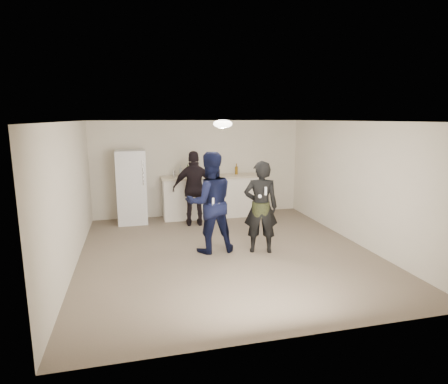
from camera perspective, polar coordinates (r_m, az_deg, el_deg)
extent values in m
plane|color=#6B5B4C|center=(7.37, 0.38, -9.10)|extent=(6.00, 6.00, 0.00)
plane|color=silver|center=(6.91, 0.40, 10.72)|extent=(6.00, 6.00, 0.00)
plane|color=beige|center=(9.94, -3.87, 3.61)|extent=(6.00, 0.00, 6.00)
plane|color=beige|center=(4.28, 10.38, -6.78)|extent=(6.00, 0.00, 6.00)
plane|color=beige|center=(6.91, -22.31, -0.56)|extent=(0.00, 6.00, 6.00)
plane|color=beige|center=(8.15, 19.49, 1.32)|extent=(0.00, 6.00, 6.00)
cube|color=white|center=(9.80, -1.64, -0.78)|extent=(2.60, 0.56, 1.05)
cube|color=beige|center=(9.70, -1.66, 2.37)|extent=(2.68, 0.64, 0.04)
cube|color=silver|center=(9.45, -13.90, 0.76)|extent=(0.70, 0.70, 1.80)
cylinder|color=#BABABE|center=(9.02, -12.23, 2.93)|extent=(0.02, 0.02, 0.60)
ellipsoid|color=white|center=(7.21, -0.19, 10.35)|extent=(0.36, 0.36, 0.16)
cylinder|color=silver|center=(9.52, -7.62, 2.75)|extent=(0.08, 0.08, 0.17)
imported|color=#0E153D|center=(7.15, -2.15, -1.62)|extent=(0.98, 0.78, 1.94)
imported|color=black|center=(7.17, 5.62, -2.30)|extent=(0.74, 0.59, 1.78)
cylinder|color=#353D1B|center=(7.18, 5.62, -2.61)|extent=(0.34, 0.34, 0.28)
imported|color=black|center=(8.97, -4.47, 0.52)|extent=(1.10, 0.55, 1.80)
cube|color=white|center=(6.87, -1.68, -1.49)|extent=(0.04, 0.04, 0.15)
sphere|color=white|center=(6.94, -0.76, -1.95)|extent=(0.07, 0.07, 0.07)
cube|color=white|center=(6.86, 6.37, 0.15)|extent=(0.04, 0.04, 0.15)
sphere|color=white|center=(6.88, 5.48, -0.66)|extent=(0.07, 0.07, 0.07)
cylinder|color=#956315|center=(9.55, -4.70, 2.97)|extent=(0.07, 0.07, 0.21)
cylinder|color=#144729|center=(9.76, -2.45, 3.23)|extent=(0.07, 0.07, 0.23)
cylinder|color=#113E11|center=(9.51, -5.55, 3.00)|extent=(0.06, 0.06, 0.24)
cylinder|color=brown|center=(9.93, 1.91, 3.30)|extent=(0.08, 0.08, 0.21)
cylinder|color=#B6BDC1|center=(9.68, -6.63, 2.99)|extent=(0.07, 0.07, 0.20)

